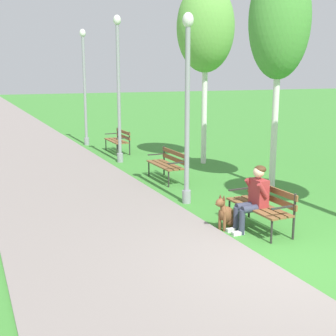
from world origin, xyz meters
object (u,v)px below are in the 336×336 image
Objects in this scene: park_bench_mid at (168,162)px; person_seated_on_near_bench at (254,196)px; lamp_post_near at (187,108)px; birch_tree_second at (280,22)px; lamp_post_mid at (119,88)px; lamp_post_far at (85,87)px; birch_tree_third at (206,29)px; dog_brown at (229,215)px; park_bench_near at (263,203)px; park_bench_far at (119,139)px.

person_seated_on_near_bench is (-0.20, -4.33, 0.17)m from park_bench_mid.
lamp_post_near is 3.27m from birch_tree_second.
lamp_post_mid is at bearing 97.24° from park_bench_mid.
lamp_post_far is 0.81× the size of birch_tree_third.
birch_tree_second is 3.64m from birch_tree_third.
lamp_post_far is at bearing 89.84° from lamp_post_near.
birch_tree_second is (2.64, 2.14, 3.87)m from dog_brown.
lamp_post_far is (0.06, 11.10, 2.13)m from dog_brown.
park_bench_near is 0.32× the size of lamp_post_far.
park_bench_far is at bearing 121.71° from birch_tree_third.
lamp_post_far is at bearing 115.74° from birch_tree_third.
park_bench_near is 7.43m from birch_tree_third.
lamp_post_far reaches higher than park_bench_far.
dog_brown is at bearing -94.62° from park_bench_far.
person_seated_on_near_bench is at bearing 179.63° from park_bench_near.
park_bench_far is at bearing 88.09° from park_bench_mid.
park_bench_far is at bearing -73.58° from lamp_post_far.
lamp_post_mid is at bearing 116.56° from birch_tree_second.
person_seated_on_near_bench is at bearing -81.46° from lamp_post_near.
lamp_post_mid is 0.85× the size of birch_tree_second.
birch_tree_second is 0.98× the size of birch_tree_third.
park_bench_near is at bearing -0.37° from person_seated_on_near_bench.
person_seated_on_near_bench is 0.30× the size of lamp_post_near.
lamp_post_far is 0.83× the size of birch_tree_second.
person_seated_on_near_bench is 11.53m from lamp_post_far.
birch_tree_third is (2.46, -1.30, 1.84)m from lamp_post_mid.
park_bench_near is 4.83m from birch_tree_second.
lamp_post_far is at bearing 91.59° from lamp_post_mid.
birch_tree_third is (2.57, -5.33, 1.89)m from lamp_post_far.
dog_brown is at bearing -140.97° from birch_tree_second.
park_bench_mid is 4.83m from park_bench_far.
park_bench_mid is 1.83× the size of dog_brown.
park_bench_far is at bearing 85.38° from dog_brown.
birch_tree_third reaches higher than lamp_post_near.
person_seated_on_near_bench is (-0.21, 0.00, 0.17)m from park_bench_near.
dog_brown is 0.17× the size of lamp_post_mid.
dog_brown is (-0.36, 0.29, -0.42)m from person_seated_on_near_bench.
lamp_post_mid reaches higher than person_seated_on_near_bench.
lamp_post_mid reaches higher than lamp_post_far.
park_bench_mid is 0.32× the size of lamp_post_mid.
birch_tree_third is at bearing -27.86° from lamp_post_mid.
person_seated_on_near_bench is (-0.36, -9.16, 0.17)m from park_bench_far.
person_seated_on_near_bench reaches higher than dog_brown.
park_bench_mid is 0.32× the size of lamp_post_far.
lamp_post_near is at bearing -90.16° from lamp_post_far.
park_bench_far is at bearing 87.74° from person_seated_on_near_bench.
person_seated_on_near_bench reaches higher than park_bench_near.
dog_brown is 11.31m from lamp_post_far.
dog_brown is 7.40m from lamp_post_mid.
park_bench_far is 0.32× the size of lamp_post_mid.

